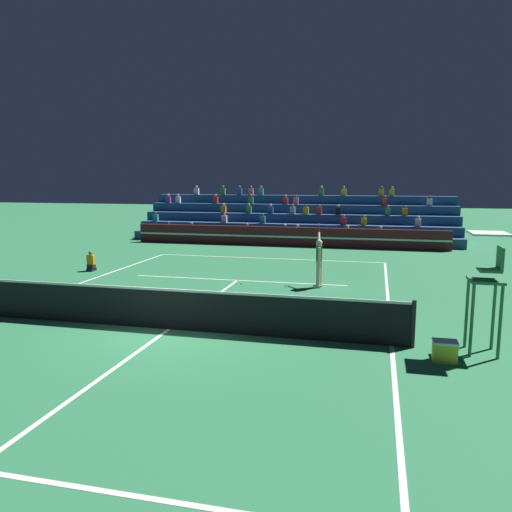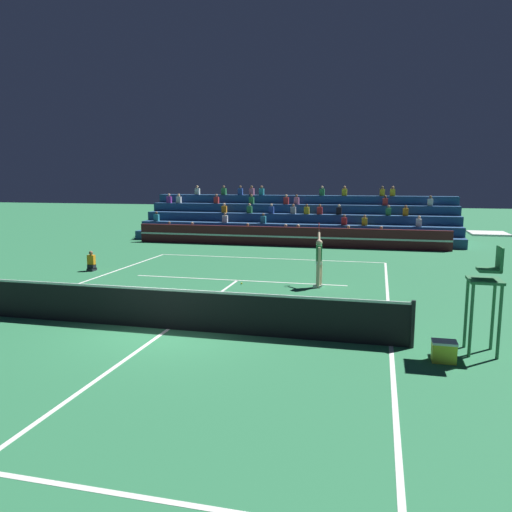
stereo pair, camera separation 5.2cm
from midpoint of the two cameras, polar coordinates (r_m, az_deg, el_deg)
ground_plane at (r=13.06m, az=-9.85°, el=-8.24°), size 120.00×120.00×0.00m
court_lines at (r=13.06m, az=-9.85°, el=-8.22°), size 11.10×23.90×0.01m
tennis_net at (r=12.92m, az=-9.91°, el=-5.93°), size 12.00×0.10×1.10m
sponsor_banner_wall at (r=28.64m, az=3.49°, el=2.23°), size 18.00×0.26×1.10m
bleacher_stand at (r=32.33m, az=4.71°, el=3.79°), size 19.78×4.75×3.38m
umpire_chair at (r=11.84m, az=25.02°, el=-2.14°), size 0.76×0.84×2.67m
ball_kid_courtside at (r=21.94m, az=-18.23°, el=-0.77°), size 0.30×0.36×0.84m
tennis_player at (r=17.72m, az=7.30°, el=-0.45°), size 0.32×1.34×2.29m
tennis_ball at (r=18.24m, az=-1.58°, el=-3.14°), size 0.07×0.07×0.07m
equipment_cooler at (r=11.34m, az=20.81°, el=-10.14°), size 0.50×0.38×0.45m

